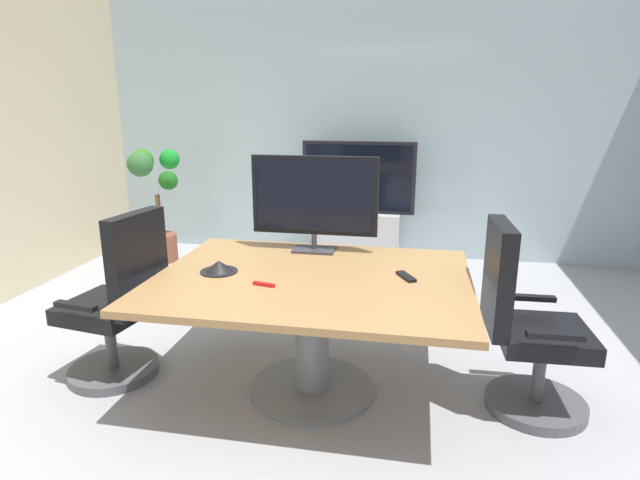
% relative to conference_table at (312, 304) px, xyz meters
% --- Properties ---
extents(ground_plane, '(7.40, 7.40, 0.00)m').
position_rel_conference_table_xyz_m(ground_plane, '(-0.01, -0.16, -0.56)').
color(ground_plane, '#99999E').
extents(wall_back_glass_partition, '(5.97, 0.10, 2.92)m').
position_rel_conference_table_xyz_m(wall_back_glass_partition, '(-0.01, 3.05, 0.89)').
color(wall_back_glass_partition, '#9EB2B7').
rests_on(wall_back_glass_partition, ground).
extents(conference_table, '(1.81, 1.38, 0.74)m').
position_rel_conference_table_xyz_m(conference_table, '(0.00, 0.00, 0.00)').
color(conference_table, olive).
rests_on(conference_table, ground).
extents(office_chair_left, '(0.63, 0.61, 1.09)m').
position_rel_conference_table_xyz_m(office_chair_left, '(-1.21, -0.07, -0.11)').
color(office_chair_left, '#4C4C51').
rests_on(office_chair_left, ground).
extents(office_chair_right, '(0.60, 0.58, 1.09)m').
position_rel_conference_table_xyz_m(office_chair_right, '(1.21, 0.05, -0.11)').
color(office_chair_right, '#4C4C51').
rests_on(office_chair_right, ground).
extents(tv_monitor, '(0.84, 0.18, 0.64)m').
position_rel_conference_table_xyz_m(tv_monitor, '(-0.09, 0.52, 0.53)').
color(tv_monitor, '#333338').
rests_on(tv_monitor, conference_table).
extents(wall_display_unit, '(1.20, 0.36, 1.31)m').
position_rel_conference_table_xyz_m(wall_display_unit, '(-0.04, 2.69, -0.12)').
color(wall_display_unit, '#B7BABC').
rests_on(wall_display_unit, ground).
extents(potted_plant, '(0.54, 0.71, 1.23)m').
position_rel_conference_table_xyz_m(potted_plant, '(-2.18, 2.27, 0.12)').
color(potted_plant, brown).
rests_on(potted_plant, ground).
extents(conference_phone, '(0.22, 0.22, 0.07)m').
position_rel_conference_table_xyz_m(conference_phone, '(-0.56, -0.03, 0.21)').
color(conference_phone, black).
rests_on(conference_phone, conference_table).
extents(remote_control, '(0.12, 0.17, 0.02)m').
position_rel_conference_table_xyz_m(remote_control, '(0.54, 0.07, 0.18)').
color(remote_control, black).
rests_on(remote_control, conference_table).
extents(whiteboard_marker, '(0.13, 0.05, 0.02)m').
position_rel_conference_table_xyz_m(whiteboard_marker, '(-0.22, -0.21, 0.19)').
color(whiteboard_marker, red).
rests_on(whiteboard_marker, conference_table).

